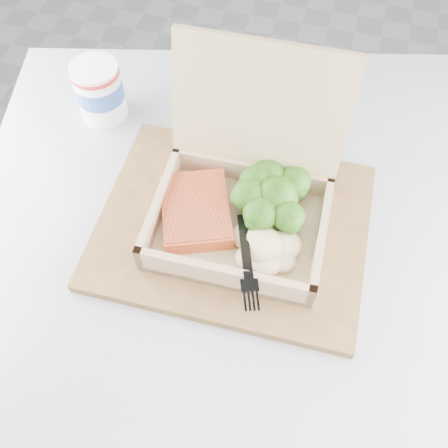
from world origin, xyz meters
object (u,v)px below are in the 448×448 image
(paper_cup, at_px, (99,90))
(serving_tray, at_px, (233,225))
(cafe_table, at_px, (238,292))
(takeout_container, at_px, (245,187))

(paper_cup, bearing_deg, serving_tray, -31.96)
(cafe_table, xyz_separation_m, serving_tray, (-0.01, 0.01, 0.19))
(takeout_container, xyz_separation_m, paper_cup, (-0.27, 0.14, -0.02))
(serving_tray, bearing_deg, cafe_table, -28.55)
(serving_tray, relative_size, takeout_container, 1.57)
(cafe_table, relative_size, serving_tray, 2.59)
(cafe_table, distance_m, takeout_container, 0.26)
(paper_cup, bearing_deg, cafe_table, -31.79)
(cafe_table, distance_m, paper_cup, 0.40)
(serving_tray, bearing_deg, paper_cup, 148.04)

